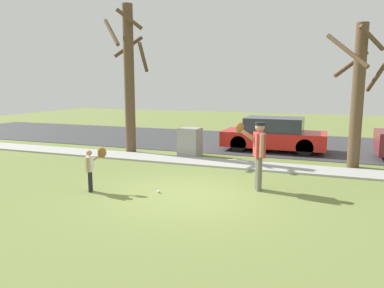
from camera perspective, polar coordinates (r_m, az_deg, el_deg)
ground_plane at (r=11.97m, az=5.58°, el=-3.34°), size 48.00×48.00×0.00m
sidewalk_strip at (r=12.06m, az=5.71°, el=-3.10°), size 36.00×1.20×0.06m
road_surface at (r=16.86m, az=10.10°, el=0.25°), size 36.00×6.80×0.02m
person_adult at (r=9.05m, az=10.29°, el=-0.63°), size 0.83×0.57×1.71m
person_child at (r=9.19m, az=-15.37°, el=-3.01°), size 0.44×0.53×1.08m
baseball at (r=8.92m, az=-5.30°, el=-7.45°), size 0.07×0.07×0.07m
utility_cabinet at (r=13.38m, az=-0.31°, el=0.31°), size 0.74×0.77×1.05m
street_tree_near at (r=12.44m, az=24.73°, el=7.48°), size 1.84×1.88×4.47m
street_tree_far at (r=14.20m, az=-9.90°, el=10.55°), size 1.85×1.89×5.59m
parked_hatchback_red at (r=14.75m, az=12.79°, el=1.45°), size 4.00×1.75×1.33m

